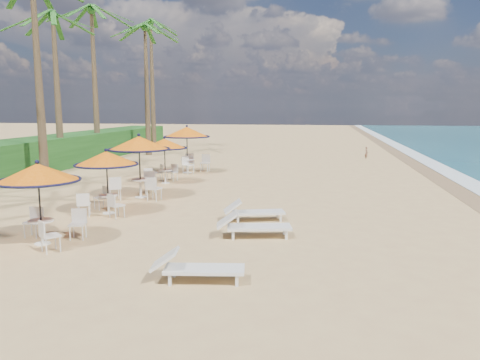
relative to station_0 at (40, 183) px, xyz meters
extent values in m
plane|color=tan|center=(4.87, -0.33, -1.64)|extent=(160.00, 160.00, 0.00)
cube|color=olive|center=(13.27, 9.67, -1.64)|extent=(1.40, 140.00, 0.02)
cube|color=#194716|center=(-8.63, 10.67, -0.74)|extent=(3.00, 40.00, 1.80)
cylinder|color=black|center=(-0.04, -0.03, -0.57)|extent=(0.05, 0.05, 2.15)
cone|color=orange|center=(-0.04, -0.03, 0.28)|extent=(2.15, 2.15, 0.47)
torus|color=black|center=(-0.04, -0.03, 0.06)|extent=(2.15, 2.15, 0.07)
sphere|color=black|center=(-0.04, -0.03, 0.55)|extent=(0.11, 0.11, 0.11)
cylinder|color=silver|center=(-0.04, -0.03, -1.01)|extent=(0.65, 0.65, 0.04)
cylinder|color=silver|center=(-0.04, -0.03, -1.31)|extent=(0.07, 0.07, 0.65)
cylinder|color=black|center=(0.13, 3.60, -0.58)|extent=(0.05, 0.05, 2.12)
cone|color=orange|center=(0.13, 3.60, 0.25)|extent=(2.12, 2.12, 0.46)
torus|color=black|center=(0.13, 3.60, 0.04)|extent=(2.12, 2.12, 0.06)
sphere|color=black|center=(0.13, 3.60, 0.52)|extent=(0.11, 0.11, 0.11)
cylinder|color=silver|center=(0.13, 3.60, -1.01)|extent=(0.65, 0.65, 0.04)
cylinder|color=silver|center=(0.13, 3.60, -1.32)|extent=(0.07, 0.07, 0.65)
cylinder|color=black|center=(0.16, 6.45, -0.42)|extent=(0.05, 0.05, 2.45)
cone|color=orange|center=(0.16, 6.45, 0.54)|extent=(2.45, 2.45, 0.53)
torus|color=black|center=(0.16, 6.45, 0.30)|extent=(2.45, 2.45, 0.07)
sphere|color=black|center=(0.16, 6.45, 0.85)|extent=(0.13, 0.13, 0.13)
cylinder|color=silver|center=(0.16, 6.45, -0.92)|extent=(0.75, 0.75, 0.04)
cylinder|color=silver|center=(0.16, 6.45, -1.27)|extent=(0.09, 0.09, 0.75)
cylinder|color=black|center=(0.00, 9.97, -0.59)|extent=(0.05, 0.05, 2.11)
cone|color=orange|center=(0.00, 9.97, 0.24)|extent=(2.11, 2.11, 0.46)
torus|color=black|center=(0.00, 9.97, 0.03)|extent=(2.11, 2.11, 0.06)
sphere|color=black|center=(0.00, 9.97, 0.51)|extent=(0.11, 0.11, 0.11)
cylinder|color=silver|center=(0.00, 9.97, -1.02)|extent=(0.64, 0.64, 0.04)
cylinder|color=silver|center=(0.00, 9.97, -1.32)|extent=(0.07, 0.07, 0.64)
cylinder|color=black|center=(0.07, 13.51, -0.39)|extent=(0.05, 0.05, 2.50)
cone|color=orange|center=(0.07, 13.51, 0.59)|extent=(2.50, 2.50, 0.54)
torus|color=black|center=(0.07, 13.51, 0.34)|extent=(2.50, 2.50, 0.08)
sphere|color=black|center=(0.07, 13.51, 0.90)|extent=(0.13, 0.13, 0.13)
cylinder|color=silver|center=(0.07, 13.51, -0.90)|extent=(0.76, 0.76, 0.04)
cylinder|color=silver|center=(0.07, 13.51, -1.26)|extent=(0.09, 0.09, 0.76)
cube|color=silver|center=(4.84, -1.93, -1.37)|extent=(1.72, 0.83, 0.07)
cube|color=silver|center=(4.02, -2.05, -1.15)|extent=(0.63, 0.67, 0.41)
cube|color=silver|center=(4.84, -1.93, -1.52)|extent=(0.06, 0.06, 0.23)
cube|color=silver|center=(5.54, 1.57, -1.35)|extent=(1.86, 0.99, 0.07)
cube|color=silver|center=(4.67, 1.39, -1.12)|extent=(0.71, 0.75, 0.44)
cube|color=silver|center=(5.54, 1.57, -1.52)|extent=(0.06, 0.06, 0.25)
cube|color=silver|center=(5.27, 3.46, -1.37)|extent=(1.75, 1.04, 0.07)
cube|color=silver|center=(4.48, 3.23, -1.16)|extent=(0.69, 0.73, 0.41)
cube|color=silver|center=(5.27, 3.46, -1.53)|extent=(0.06, 0.06, 0.23)
cone|color=brown|center=(-5.57, 8.97, 2.93)|extent=(0.44, 0.44, 9.14)
cone|color=brown|center=(-7.70, 14.07, 2.62)|extent=(0.44, 0.44, 8.52)
sphere|color=#1E5117|center=(-7.70, 14.07, 6.87)|extent=(0.56, 0.56, 0.56)
cone|color=brown|center=(-7.83, 18.97, 3.26)|extent=(0.44, 0.44, 9.81)
sphere|color=#1E5117|center=(-7.83, 18.97, 8.17)|extent=(0.56, 0.56, 0.56)
cone|color=brown|center=(-5.36, 22.13, 2.94)|extent=(0.44, 0.44, 9.16)
sphere|color=#1E5117|center=(-5.36, 22.13, 7.52)|extent=(0.56, 0.56, 0.56)
cone|color=brown|center=(-6.69, 26.96, 3.52)|extent=(0.44, 0.44, 10.33)
sphere|color=#1E5117|center=(-6.69, 26.96, 8.69)|extent=(0.56, 0.56, 0.56)
imported|color=#865B44|center=(10.38, 22.27, -1.20)|extent=(0.28, 0.37, 0.89)
camera|label=1|loc=(7.10, -10.94, 1.97)|focal=35.00mm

